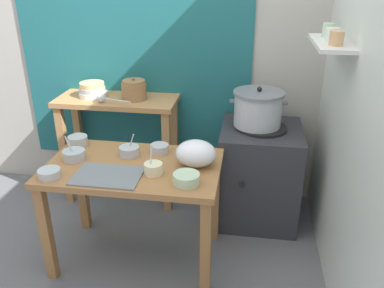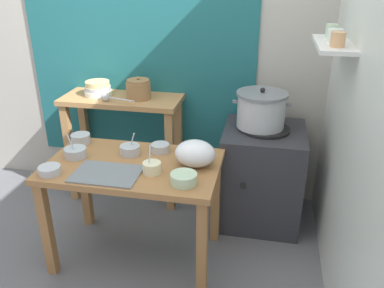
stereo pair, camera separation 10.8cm
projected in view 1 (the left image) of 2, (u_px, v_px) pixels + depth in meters
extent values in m
plane|color=slate|center=(123.00, 261.00, 2.75)|extent=(9.00, 9.00, 0.00)
cube|color=#B2ADA3|center=(165.00, 42.00, 3.19)|extent=(4.40, 0.10, 2.60)
cube|color=#1E6066|center=(133.00, 36.00, 3.15)|extent=(1.90, 0.02, 2.10)
cube|color=silver|center=(361.00, 78.00, 2.21)|extent=(0.10, 3.20, 2.60)
cube|color=silver|center=(331.00, 43.00, 2.34)|extent=(0.20, 0.56, 0.02)
cylinder|color=tan|center=(337.00, 38.00, 2.19)|extent=(0.08, 0.08, 0.08)
cylinder|color=silver|center=(333.00, 35.00, 2.30)|extent=(0.09, 0.09, 0.08)
cylinder|color=#B7D1AD|center=(328.00, 30.00, 2.45)|extent=(0.07, 0.07, 0.08)
cube|color=#9E6B3D|center=(133.00, 167.00, 2.52)|extent=(1.10, 0.66, 0.04)
cube|color=#9E6B3D|center=(47.00, 234.00, 2.48)|extent=(0.06, 0.06, 0.68)
cube|color=#9E6B3D|center=(205.00, 249.00, 2.35)|extent=(0.06, 0.06, 0.68)
cube|color=#9E6B3D|center=(82.00, 188.00, 2.99)|extent=(0.06, 0.06, 0.68)
cube|color=#9E6B3D|center=(215.00, 199.00, 2.85)|extent=(0.06, 0.06, 0.68)
cube|color=#B27F4C|center=(117.00, 101.00, 3.17)|extent=(0.96, 0.40, 0.04)
cube|color=#B27F4C|center=(65.00, 156.00, 3.28)|extent=(0.06, 0.06, 0.86)
cube|color=#B27F4C|center=(167.00, 163.00, 3.16)|extent=(0.06, 0.06, 0.86)
cube|color=#B27F4C|center=(80.00, 141.00, 3.55)|extent=(0.06, 0.06, 0.86)
cube|color=#B27F4C|center=(174.00, 147.00, 3.43)|extent=(0.06, 0.06, 0.86)
cube|color=#2D2D33|center=(259.00, 174.00, 3.10)|extent=(0.60, 0.60, 0.76)
cylinder|color=black|center=(262.00, 128.00, 2.94)|extent=(0.36, 0.36, 0.02)
cylinder|color=black|center=(242.00, 185.00, 2.82)|extent=(0.04, 0.02, 0.04)
cylinder|color=#B7BABF|center=(258.00, 110.00, 2.91)|extent=(0.35, 0.35, 0.24)
cylinder|color=slate|center=(259.00, 93.00, 2.86)|extent=(0.37, 0.37, 0.02)
sphere|color=black|center=(259.00, 89.00, 2.85)|extent=(0.04, 0.04, 0.04)
cube|color=slate|center=(232.00, 101.00, 2.91)|extent=(0.04, 0.02, 0.02)
cube|color=slate|center=(285.00, 103.00, 2.86)|extent=(0.04, 0.02, 0.02)
cylinder|color=olive|center=(134.00, 91.00, 3.12)|extent=(0.19, 0.19, 0.13)
cylinder|color=olive|center=(134.00, 82.00, 3.08)|extent=(0.18, 0.18, 0.02)
sphere|color=olive|center=(133.00, 79.00, 3.08)|extent=(0.02, 0.02, 0.02)
cylinder|color=silver|center=(93.00, 94.00, 3.20)|extent=(0.22, 0.22, 0.04)
cylinder|color=#B7BABF|center=(92.00, 90.00, 3.18)|extent=(0.21, 0.21, 0.03)
cylinder|color=#E5C684|center=(92.00, 85.00, 3.17)|extent=(0.19, 0.19, 0.04)
sphere|color=#B7BABF|center=(101.00, 98.00, 3.05)|extent=(0.07, 0.07, 0.07)
cylinder|color=#B7BABF|center=(118.00, 100.00, 3.00)|extent=(0.22, 0.07, 0.01)
cube|color=slate|center=(108.00, 176.00, 2.37)|extent=(0.40, 0.28, 0.01)
ellipsoid|color=white|center=(196.00, 153.00, 2.47)|extent=(0.25, 0.21, 0.17)
cylinder|color=#B7BABF|center=(49.00, 173.00, 2.35)|extent=(0.13, 0.13, 0.05)
cylinder|color=maroon|center=(49.00, 171.00, 2.35)|extent=(0.11, 0.11, 0.01)
cylinder|color=#B7BABF|center=(129.00, 151.00, 2.62)|extent=(0.13, 0.13, 0.06)
cylinder|color=#BFB28C|center=(129.00, 148.00, 2.61)|extent=(0.11, 0.11, 0.01)
cylinder|color=#B7BABF|center=(131.00, 144.00, 2.61)|extent=(0.07, 0.05, 0.16)
cylinder|color=#B7BABF|center=(74.00, 155.00, 2.57)|extent=(0.14, 0.14, 0.06)
cylinder|color=maroon|center=(74.00, 151.00, 2.56)|extent=(0.12, 0.12, 0.01)
cylinder|color=#B7BABF|center=(71.00, 149.00, 2.53)|extent=(0.09, 0.05, 0.16)
cylinder|color=#B7BABF|center=(160.00, 149.00, 2.66)|extent=(0.12, 0.12, 0.06)
cylinder|color=#BFB28C|center=(159.00, 146.00, 2.65)|extent=(0.11, 0.11, 0.01)
cylinder|color=#B7BABF|center=(78.00, 141.00, 2.77)|extent=(0.13, 0.13, 0.07)
cylinder|color=beige|center=(77.00, 137.00, 2.75)|extent=(0.11, 0.11, 0.01)
cylinder|color=beige|center=(153.00, 169.00, 2.39)|extent=(0.11, 0.11, 0.07)
cylinder|color=#BFB28C|center=(153.00, 164.00, 2.38)|extent=(0.10, 0.10, 0.01)
cylinder|color=#B7BABF|center=(151.00, 161.00, 2.37)|extent=(0.01, 0.09, 0.17)
cylinder|color=#B7D1AD|center=(186.00, 179.00, 2.28)|extent=(0.16, 0.16, 0.06)
cylinder|color=#337238|center=(186.00, 175.00, 2.27)|extent=(0.13, 0.13, 0.01)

